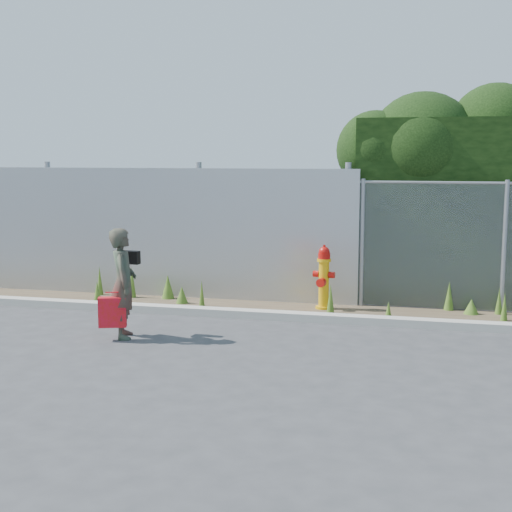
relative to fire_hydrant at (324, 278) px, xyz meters
The scene contains 8 objects.
ground 2.72m from the fire_hydrant, 100.80° to the right, with size 80.00×80.00×0.00m, color #38383A.
curb 1.06m from the fire_hydrant, 121.32° to the right, with size 16.00×0.22×0.12m, color #ADA89C.
weed_strip 0.44m from the fire_hydrant, 79.93° to the right, with size 16.00×1.31×0.53m.
corrugated_fence 3.81m from the fire_hydrant, behind, with size 8.50×0.21×2.30m.
fire_hydrant is the anchor object (origin of this frame).
woman 3.31m from the fire_hydrant, 135.47° to the right, with size 0.54×0.35×1.47m, color #0E5A3F.
red_tote_bag 3.48m from the fire_hydrant, 134.37° to the right, with size 0.36×0.13×0.47m.
black_shoulder_bag 3.16m from the fire_hydrant, 138.77° to the right, with size 0.24×0.10×0.18m.
Camera 1 is at (2.03, -8.31, 2.44)m, focal length 50.00 mm.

